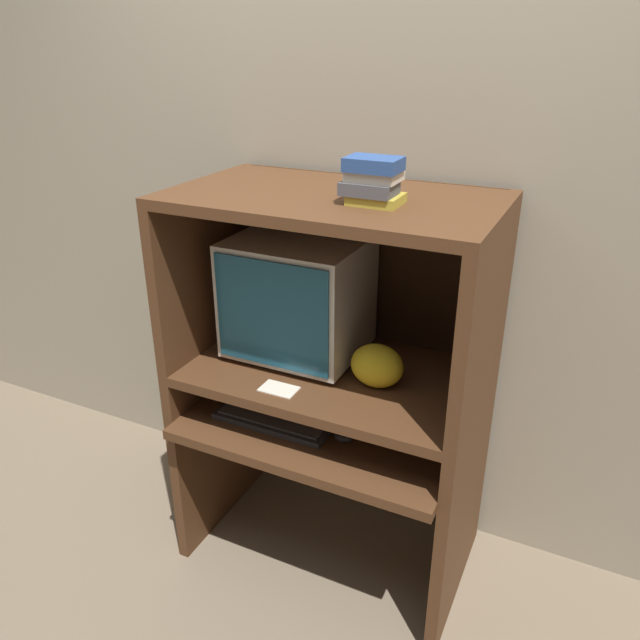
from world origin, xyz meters
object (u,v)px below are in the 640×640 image
mouse (343,437)px  keyboard (274,419)px  book_stack (373,181)px  snack_bag (377,366)px  crt_monitor (298,296)px

mouse → keyboard: bearing=-179.1°
book_stack → snack_bag: bearing=40.5°
keyboard → book_stack: 0.91m
snack_bag → book_stack: book_stack is taller
keyboard → book_stack: (0.31, 0.08, 0.85)m
keyboard → snack_bag: (0.34, 0.11, 0.24)m
snack_bag → book_stack: bearing=-139.5°
mouse → book_stack: book_stack is taller
crt_monitor → keyboard: bearing=-88.3°
crt_monitor → book_stack: bearing=-21.3°
crt_monitor → book_stack: size_ratio=2.69×
keyboard → mouse: mouse is taller
snack_bag → keyboard: bearing=-162.4°
keyboard → snack_bag: size_ratio=2.36×
snack_bag → book_stack: (-0.03, -0.02, 0.61)m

